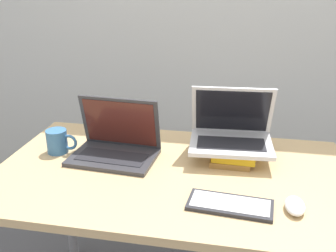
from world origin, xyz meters
TOP-DOWN VIEW (x-y plane):
  - desk at (0.00, 0.39)m, footprint 1.31×0.79m
  - laptop_left at (-0.24, 0.48)m, footprint 0.34×0.25m
  - book_stack at (0.23, 0.56)m, footprint 0.17×0.25m
  - laptop_on_books at (0.21, 0.57)m, footprint 0.33×0.26m
  - wireless_keyboard at (0.23, 0.20)m, footprint 0.28×0.14m
  - mouse at (0.43, 0.21)m, footprint 0.06×0.11m
  - mug at (-0.48, 0.47)m, footprint 0.13×0.08m

SIDE VIEW (x-z plane):
  - desk at x=0.00m, z-range 0.29..1.05m
  - wireless_keyboard at x=0.23m, z-range 0.75..0.77m
  - mouse at x=0.43m, z-range 0.75..0.79m
  - book_stack at x=0.23m, z-range 0.75..0.81m
  - laptop_left at x=-0.24m, z-range 0.69..0.92m
  - mug at x=-0.48m, z-range 0.75..0.85m
  - laptop_on_books at x=0.21m, z-range 0.74..0.97m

